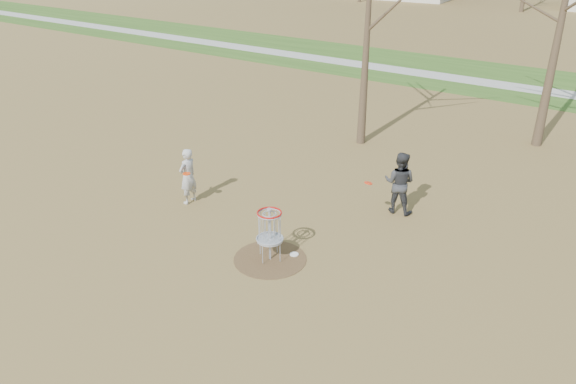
% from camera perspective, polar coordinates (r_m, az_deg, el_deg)
% --- Properties ---
extents(ground, '(160.00, 160.00, 0.00)m').
position_cam_1_polar(ground, '(13.86, -1.83, -6.83)').
color(ground, brown).
rests_on(ground, ground).
extents(green_band, '(160.00, 8.00, 0.01)m').
position_cam_1_polar(green_band, '(32.05, 21.34, 10.47)').
color(green_band, '#2D5119').
rests_on(green_band, ground).
extents(footpath, '(160.00, 1.50, 0.01)m').
position_cam_1_polar(footpath, '(31.10, 20.86, 10.14)').
color(footpath, '#9E9E99').
rests_on(footpath, green_band).
extents(dirt_circle, '(1.80, 1.80, 0.01)m').
position_cam_1_polar(dirt_circle, '(13.86, -1.83, -6.81)').
color(dirt_circle, '#47331E').
rests_on(dirt_circle, ground).
extents(player_standing, '(0.40, 0.61, 1.68)m').
position_cam_1_polar(player_standing, '(16.48, -10.14, 1.59)').
color(player_standing, '#AEAEAE').
rests_on(player_standing, ground).
extents(player_throwing, '(0.97, 0.81, 1.80)m').
position_cam_1_polar(player_throwing, '(15.97, 11.25, 0.94)').
color(player_throwing, '#303134').
rests_on(player_throwing, ground).
extents(disc_grounded, '(0.22, 0.22, 0.02)m').
position_cam_1_polar(disc_grounded, '(14.01, 0.63, -6.34)').
color(disc_grounded, white).
rests_on(disc_grounded, dirt_circle).
extents(discs_in_play, '(4.88, 2.29, 0.19)m').
position_cam_1_polar(discs_in_play, '(15.35, -0.91, 1.39)').
color(discs_in_play, '#FF2E0D').
rests_on(discs_in_play, ground).
extents(disc_golf_basket, '(0.64, 0.64, 1.35)m').
position_cam_1_polar(disc_golf_basket, '(13.40, -1.88, -3.52)').
color(disc_golf_basket, '#9EA3AD').
rests_on(disc_golf_basket, ground).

